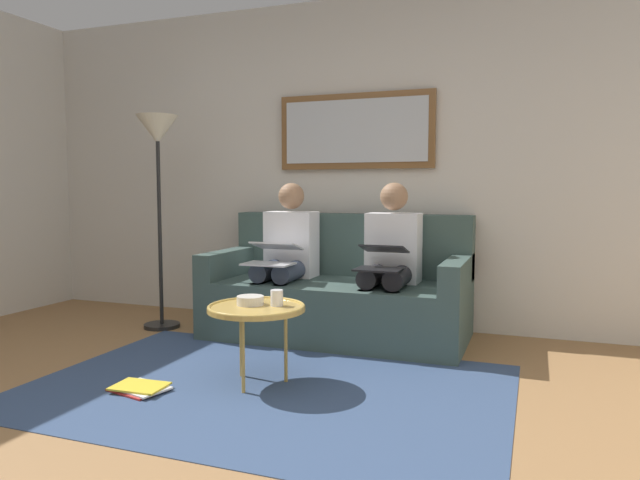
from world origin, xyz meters
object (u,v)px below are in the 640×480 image
person_left (390,258)px  couch (339,294)px  framed_mirror (355,131)px  person_right (286,253)px  bowl (250,300)px  laptop_silver (273,254)px  laptop_black (382,258)px  standing_lamp (158,153)px  magazine_stack (139,388)px  coffee_table (256,309)px  cup (277,298)px

person_left → couch: bearing=-9.6°
couch → framed_mirror: 1.30m
framed_mirror → person_left: size_ratio=1.11×
person_right → person_left: bearing=180.0°
bowl → laptop_silver: (0.27, -0.88, 0.16)m
couch → laptop_black: (-0.40, 0.30, 0.32)m
laptop_black → framed_mirror: bearing=-59.9°
standing_lamp → magazine_stack: bearing=121.0°
person_left → coffee_table: bearing=67.2°
person_right → magazine_stack: (0.22, 1.48, -0.59)m
cup → laptop_silver: 0.96m
cup → bowl: bearing=9.3°
couch → framed_mirror: size_ratio=1.49×
bowl → laptop_silver: laptop_silver is taller
person_left → laptop_black: bearing=90.0°
laptop_black → cup: bearing=65.9°
coffee_table → bowl: size_ratio=3.55×
coffee_table → cup: bearing=-150.4°
bowl → laptop_black: (-0.54, -0.88, 0.17)m
standing_lamp → laptop_silver: bearing=177.7°
framed_mirror → cup: size_ratio=14.05×
laptop_black → magazine_stack: laptop_black is taller
standing_lamp → cup: bearing=147.7°
bowl → person_right: size_ratio=0.13×
couch → person_left: (-0.40, 0.07, 0.30)m
couch → magazine_stack: bearing=68.2°
coffee_table → person_right: size_ratio=0.48×
laptop_black → laptop_silver: size_ratio=1.05×
person_left → standing_lamp: 1.96m
couch → laptop_black: couch is taller
bowl → standing_lamp: (1.26, -0.92, 0.90)m
framed_mirror → magazine_stack: bearing=72.2°
person_right → magazine_stack: bearing=81.5°
person_right → laptop_silver: 0.24m
couch → magazine_stack: (0.62, 1.55, -0.29)m
couch → person_right: 0.50m
couch → framed_mirror: framed_mirror is taller
laptop_black → laptop_silver: laptop_black is taller
framed_mirror → coffee_table: (0.08, 1.61, -1.12)m
magazine_stack → coffee_table: bearing=-148.2°
person_right → couch: bearing=-170.4°
person_right → laptop_silver: person_right is taller
coffee_table → laptop_black: size_ratio=1.42×
framed_mirror → bowl: framed_mirror is taller
laptop_black → laptop_silver: bearing=0.3°
couch → framed_mirror: bearing=-90.0°
coffee_table → person_right: (0.32, -1.15, 0.18)m
bowl → standing_lamp: standing_lamp is taller
couch → standing_lamp: bearing=10.9°
coffee_table → laptop_silver: (0.32, -0.91, 0.20)m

